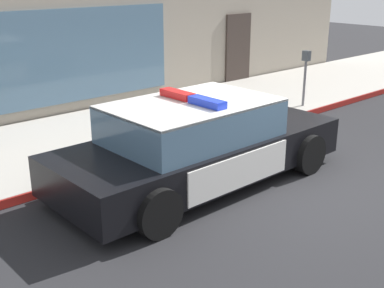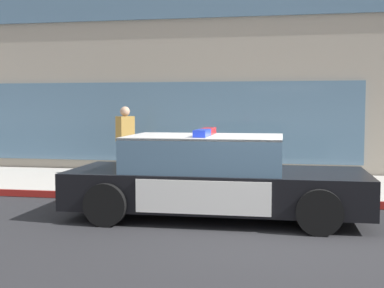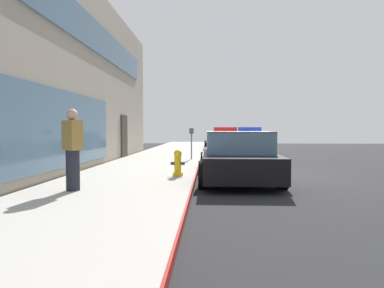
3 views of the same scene
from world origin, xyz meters
TOP-DOWN VIEW (x-y plane):
  - ground at (0.00, 0.00)m, footprint 48.00×48.00m
  - sidewalk at (0.00, 3.66)m, footprint 48.00×3.57m
  - curb_red_paint at (0.00, 1.86)m, footprint 28.80×0.04m
  - police_cruiser at (-1.16, 0.69)m, footprint 4.93×2.13m
  - fire_hydrant at (-1.58, 2.34)m, footprint 0.34×0.39m
  - parking_meter at (3.73, 2.24)m, footprint 0.12×0.18m

SIDE VIEW (x-z plane):
  - ground at x=0.00m, z-range 0.00..0.00m
  - sidewalk at x=0.00m, z-range 0.00..0.15m
  - curb_red_paint at x=0.00m, z-range 0.01..0.14m
  - fire_hydrant at x=-1.58m, z-range 0.14..0.86m
  - police_cruiser at x=-1.16m, z-range -0.07..1.43m
  - parking_meter at x=3.73m, z-range 0.41..1.75m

